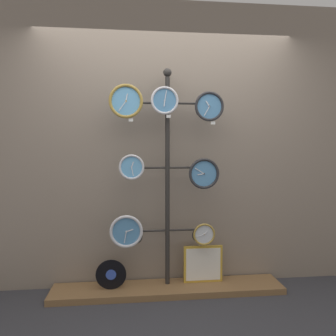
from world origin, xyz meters
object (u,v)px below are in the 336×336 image
Objects in this scene: clock_bottom_left at (126,231)px; picture_frame at (203,264)px; clock_middle_left at (132,167)px; clock_middle_right at (204,174)px; display_stand at (167,203)px; clock_top_right at (209,106)px; vinyl_record at (111,275)px; clock_top_center at (165,100)px; clock_top_left at (126,101)px; clock_bottom_right at (204,234)px.

clock_bottom_left reaches higher than picture_frame.
clock_middle_right is (0.67, -0.02, -0.06)m from clock_middle_left.
display_stand reaches higher than picture_frame.
clock_top_right is 1.80m from vinyl_record.
clock_top_center is at bearing 176.38° from clock_middle_right.
clock_top_left reaches higher than clock_top_right.
clock_middle_left is (-0.30, -0.00, -0.60)m from clock_top_center.
clock_top_right is 0.71× the size of picture_frame.
clock_middle_right is (0.36, -0.02, -0.67)m from clock_top_center.
clock_middle_left is 0.82× the size of vinyl_record.
clock_middle_right is 0.89m from clock_bottom_left.
display_stand is at bearing 160.24° from clock_middle_right.
clock_bottom_right is 0.74× the size of vinyl_record.
vinyl_record is 0.74× the size of picture_frame.
clock_middle_right is at bearing -165.51° from clock_top_right.
vinyl_record is (-0.54, -0.08, -0.65)m from display_stand.
clock_middle_right is at bearing -1.94° from clock_middle_left.
display_stand is 0.45m from clock_bottom_right.
clock_top_center is 0.66× the size of picture_frame.
display_stand is at bearing 14.00° from clock_bottom_left.
clock_bottom_right is (0.73, 0.01, -0.05)m from clock_bottom_left.
clock_top_center reaches higher than clock_bottom_left.
clock_top_left is at bearing -67.98° from clock_bottom_left.
picture_frame is at bearing 7.10° from clock_bottom_left.
clock_top_right is 0.89× the size of clock_bottom_left.
clock_middle_left is 1.02m from vinyl_record.
picture_frame is (0.73, 0.11, -1.55)m from clock_top_left.
clock_top_left is 1.72m from picture_frame.
clock_middle_right is 0.94× the size of clock_bottom_left.
clock_top_center is at bearing 0.07° from clock_middle_left.
vinyl_record is at bearing 179.28° from clock_bottom_right.
clock_top_right is 0.96× the size of vinyl_record.
clock_bottom_right is (0.68, 0.01, -0.64)m from clock_middle_left.
clock_top_center is 1.62m from picture_frame.
clock_top_right is at bearing -0.83° from clock_middle_left.
clock_bottom_left reaches higher than clock_bottom_right.
clock_bottom_left is at bearing -7.91° from vinyl_record.
clock_middle_left is at bearing -172.56° from picture_frame.
vinyl_record is at bearing 165.65° from clock_top_left.
clock_top_center is at bearing -110.43° from display_stand.
clock_top_left reaches higher than vinyl_record.
picture_frame reaches higher than vinyl_record.
picture_frame is at bearing 103.41° from clock_top_right.
display_stand is 0.50m from clock_middle_left.
clock_top_left is at bearing -14.35° from vinyl_record.
clock_middle_right is (0.71, -0.00, -0.65)m from clock_top_left.
clock_middle_left is (-0.71, 0.01, -0.55)m from clock_top_right.
clock_middle_right is 1.01× the size of vinyl_record.
vinyl_record is (-0.50, 0.02, -1.61)m from clock_top_center.
picture_frame is (0.89, 0.07, 0.04)m from vinyl_record.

